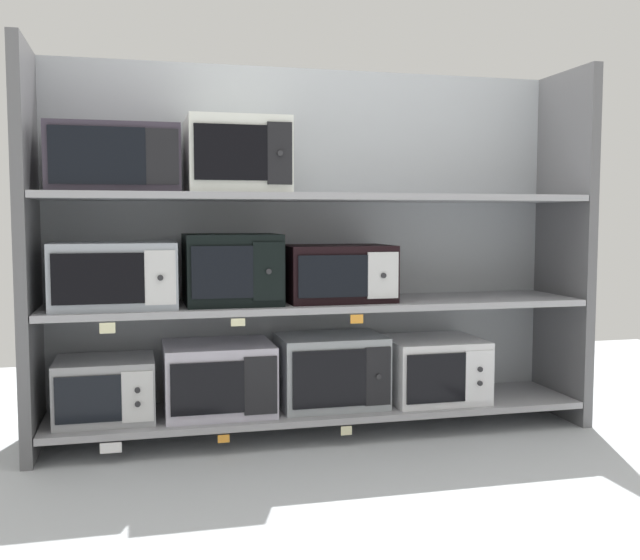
{
  "coord_description": "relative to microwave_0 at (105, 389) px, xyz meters",
  "views": [
    {
      "loc": [
        -0.83,
        -3.34,
        1.01
      ],
      "look_at": [
        0.0,
        0.0,
        0.73
      ],
      "focal_mm": 41.58,
      "sensor_mm": 36.0,
      "label": 1
    }
  ],
  "objects": [
    {
      "name": "microwave_2",
      "position": [
        1.03,
        -0.0,
        0.03
      ],
      "size": [
        0.49,
        0.37,
        0.34
      ],
      "color": "#979DA2",
      "rests_on": "shelf_0"
    },
    {
      "name": "microwave_4",
      "position": [
        0.05,
        -0.0,
        0.5
      ],
      "size": [
        0.53,
        0.43,
        0.28
      ],
      "color": "#99A1AC",
      "rests_on": "shelf_1"
    },
    {
      "name": "price_tag_2",
      "position": [
        1.04,
        -0.24,
        -0.19
      ],
      "size": [
        0.05,
        0.0,
        0.04
      ],
      "primitive_type": "cube",
      "color": "beige"
    },
    {
      "name": "microwave_0",
      "position": [
        0.0,
        0.0,
        0.0
      ],
      "size": [
        0.42,
        0.37,
        0.27
      ],
      "color": "#9B9CA1",
      "rests_on": "shelf_0"
    },
    {
      "name": "upright_right",
      "position": [
        2.25,
        0.0,
        0.61
      ],
      "size": [
        0.05,
        0.49,
        1.74
      ],
      "primitive_type": "cube",
      "color": "#5B5B5E",
      "rests_on": "ground"
    },
    {
      "name": "price_tag_4",
      "position": [
        0.56,
        -0.24,
        0.31
      ],
      "size": [
        0.06,
        0.0,
        0.03
      ],
      "primitive_type": "cube",
      "color": "beige"
    },
    {
      "name": "ground",
      "position": [
        0.98,
        -1.0,
        -0.27
      ],
      "size": [
        6.5,
        6.0,
        0.02
      ],
      "primitive_type": "cube",
      "color": "#B2B7BC"
    },
    {
      "name": "microwave_7",
      "position": [
        0.06,
        -0.0,
        1.0
      ],
      "size": [
        0.55,
        0.4,
        0.29
      ],
      "color": "#352E3A",
      "rests_on": "shelf_2"
    },
    {
      "name": "shelf_2",
      "position": [
        0.98,
        0.0,
        0.85
      ],
      "size": [
        2.5,
        0.49,
        0.03
      ],
      "primitive_type": "cube",
      "color": "#99999E"
    },
    {
      "name": "price_tag_1",
      "position": [
        0.49,
        -0.24,
        -0.19
      ],
      "size": [
        0.05,
        0.0,
        0.03
      ],
      "primitive_type": "cube",
      "color": "orange"
    },
    {
      "name": "price_tag_5",
      "position": [
        1.08,
        -0.24,
        0.31
      ],
      "size": [
        0.06,
        0.0,
        0.04
      ],
      "primitive_type": "cube",
      "color": "orange"
    },
    {
      "name": "microwave_8",
      "position": [
        0.59,
        0.0,
        1.03
      ],
      "size": [
        0.44,
        0.43,
        0.33
      ],
      "color": "silver",
      "rests_on": "shelf_2"
    },
    {
      "name": "microwave_3",
      "position": [
        1.54,
        -0.0,
        0.01
      ],
      "size": [
        0.46,
        0.43,
        0.3
      ],
      "color": "silver",
      "rests_on": "shelf_0"
    },
    {
      "name": "shelf_0",
      "position": [
        0.98,
        0.0,
        -0.15
      ],
      "size": [
        2.5,
        0.49,
        0.03
      ],
      "primitive_type": "cube",
      "color": "#99999E",
      "rests_on": "ground"
    },
    {
      "name": "microwave_6",
      "position": [
        1.06,
        0.0,
        0.49
      ],
      "size": [
        0.49,
        0.38,
        0.26
      ],
      "color": "black",
      "rests_on": "shelf_1"
    },
    {
      "name": "back_panel",
      "position": [
        0.98,
        0.27,
        0.61
      ],
      "size": [
        2.7,
        0.04,
        1.74
      ],
      "primitive_type": "cube",
      "color": "#9EA3A8",
      "rests_on": "ground"
    },
    {
      "name": "price_tag_0",
      "position": [
        0.03,
        -0.24,
        -0.19
      ],
      "size": [
        0.09,
        0.0,
        0.04
      ],
      "primitive_type": "cube",
      "color": "white"
    },
    {
      "name": "price_tag_3",
      "position": [
        0.03,
        -0.24,
        0.31
      ],
      "size": [
        0.06,
        0.0,
        0.04
      ],
      "primitive_type": "cube",
      "color": "beige"
    },
    {
      "name": "upright_left",
      "position": [
        -0.3,
        0.0,
        0.61
      ],
      "size": [
        0.05,
        0.49,
        1.74
      ],
      "primitive_type": "cube",
      "color": "#5B5B5E",
      "rests_on": "ground"
    },
    {
      "name": "shelf_1",
      "position": [
        0.98,
        0.0,
        0.35
      ],
      "size": [
        2.5,
        0.49,
        0.03
      ],
      "primitive_type": "cube",
      "color": "#99999E"
    },
    {
      "name": "microwave_5",
      "position": [
        0.56,
        0.0,
        0.52
      ],
      "size": [
        0.42,
        0.4,
        0.32
      ],
      "color": "black",
      "rests_on": "shelf_1"
    },
    {
      "name": "microwave_1",
      "position": [
        0.5,
        0.0,
        0.02
      ],
      "size": [
        0.49,
        0.41,
        0.32
      ],
      "color": "#B5B0C1",
      "rests_on": "shelf_0"
    }
  ]
}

